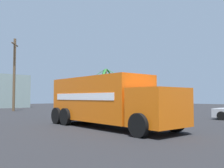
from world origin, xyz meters
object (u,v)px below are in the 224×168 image
vending_machine_red (112,102)px  palm_tree_far (106,82)px  delivery_truck (107,101)px  utility_pole (14,73)px

vending_machine_red → palm_tree_far: (1.05, 2.35, 2.65)m
delivery_truck → palm_tree_far: size_ratio=1.58×
vending_machine_red → palm_tree_far: bearing=65.8°
vending_machine_red → delivery_truck: bearing=-135.1°
palm_tree_far → vending_machine_red: bearing=-114.2°
delivery_truck → utility_pole: (2.85, 19.44, 3.05)m
vending_machine_red → utility_pole: size_ratio=0.21×
palm_tree_far → utility_pole: (-10.69, 4.66, 0.78)m
vending_machine_red → palm_tree_far: palm_tree_far is taller
vending_machine_red → utility_pole: (-9.64, 7.01, 3.43)m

